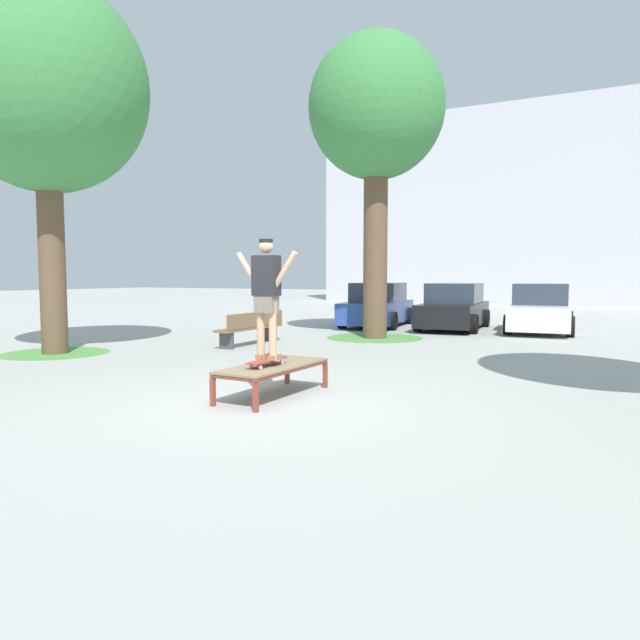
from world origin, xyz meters
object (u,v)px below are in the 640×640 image
skateboard (267,361)px  car_black (454,308)px  skater (266,290)px  car_blue (378,306)px  car_white (540,310)px  tree_near_left (46,89)px  tree_mid_back (376,113)px  skate_box (273,368)px  park_bench (251,327)px

skateboard → car_black: bearing=90.9°
skater → car_blue: skater is taller
skater → car_white: (2.44, 12.05, -0.84)m
car_blue → car_black: bearing=1.4°
skateboard → tree_near_left: (-6.77, 1.89, 5.25)m
skater → car_blue: 12.10m
skateboard → skater: 0.99m
car_blue → car_white: 5.27m
skateboard → tree_mid_back: 10.01m
tree_mid_back → car_white: (3.96, 3.92, -5.49)m
skate_box → car_black: bearing=91.0°
skate_box → car_white: (2.43, 11.90, 0.28)m
car_blue → car_white: size_ratio=1.01×
car_white → tree_near_left: bearing=-132.2°
skate_box → tree_mid_back: tree_mid_back is taller
car_blue → car_black: same height
skate_box → car_blue: size_ratio=0.44×
tree_mid_back → car_blue: tree_mid_back is taller
skateboard → car_black: 11.81m
skateboard → tree_mid_back: tree_mid_back is taller
skate_box → skater: size_ratio=1.14×
tree_near_left → tree_mid_back: (5.24, 6.24, 0.39)m
car_white → skateboard: bearing=-101.5°
skate_box → tree_mid_back: 9.96m
tree_near_left → car_blue: (3.94, 9.85, -5.10)m
tree_near_left → car_blue: bearing=68.2°
car_white → car_blue: bearing=-176.6°
park_bench → skate_box: bearing=-53.7°
tree_mid_back → park_bench: (-2.17, -2.94, -5.73)m
skateboard → car_black: (-0.19, 11.81, 0.15)m
tree_near_left → park_bench: size_ratio=3.38×
tree_mid_back → park_bench: tree_mid_back is taller
park_bench → tree_near_left: bearing=-132.9°
car_black → car_white: bearing=5.4°
skate_box → skater: 1.13m
park_bench → car_black: bearing=62.1°
tree_near_left → car_blue: size_ratio=1.86×
skateboard → park_bench: (-3.70, 5.19, -0.09)m
car_blue → car_white: same height
skater → tree_mid_back: bearing=100.6°
tree_near_left → skateboard: bearing=-15.6°
skater → tree_near_left: bearing=164.4°
skater → tree_mid_back: size_ratio=0.20×
tree_mid_back → car_white: 7.82m
car_black → car_white: same height
car_black → tree_near_left: bearing=-123.6°
tree_mid_back → car_white: tree_mid_back is taller
skate_box → tree_mid_back: (-1.53, 7.97, 5.77)m
skate_box → tree_mid_back: bearing=100.9°
skateboard → car_white: (2.44, 12.05, 0.15)m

